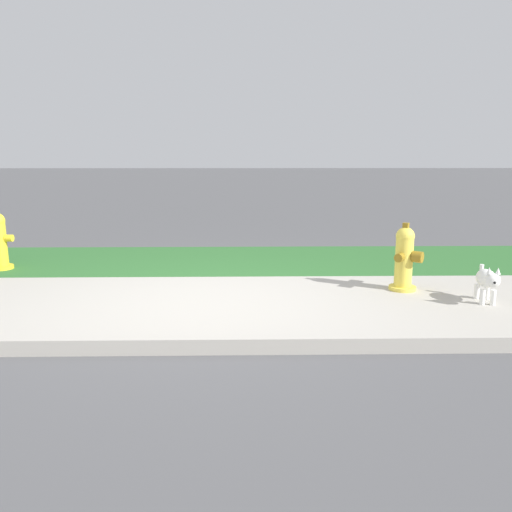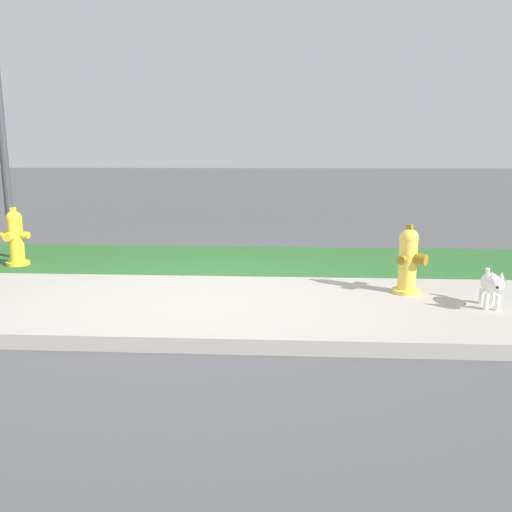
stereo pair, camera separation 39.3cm
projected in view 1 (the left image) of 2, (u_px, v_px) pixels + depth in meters
ground_plane at (204, 305)px, 4.85m from camera, size 120.00×120.00×0.00m
sidewalk_pavement at (204, 304)px, 4.85m from camera, size 18.00×2.22×0.01m
grass_verge at (217, 260)px, 6.95m from camera, size 18.00×2.06×0.01m
street_curb at (190, 344)px, 3.68m from camera, size 18.00×0.16×0.12m
fire_hydrant_near_corner at (405, 259)px, 5.29m from camera, size 0.34×0.35×0.73m
small_white_dog at (487, 280)px, 4.84m from camera, size 0.23×0.47×0.40m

